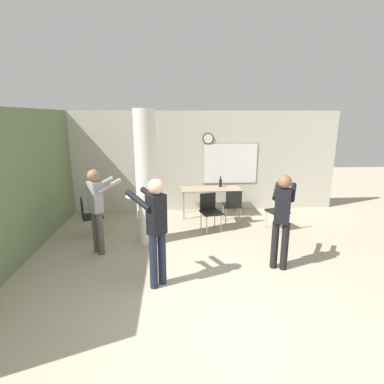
{
  "coord_description": "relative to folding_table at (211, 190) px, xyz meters",
  "views": [
    {
      "loc": [
        -0.67,
        -3.3,
        2.64
      ],
      "look_at": [
        -0.3,
        2.37,
        1.21
      ],
      "focal_mm": 28.0,
      "sensor_mm": 36.0,
      "label": 1
    }
  ],
  "objects": [
    {
      "name": "wall_back",
      "position": [
        -0.33,
        0.57,
        0.69
      ],
      "size": [
        8.0,
        0.15,
        2.8
      ],
      "color": "beige",
      "rests_on": "ground_plane"
    },
    {
      "name": "ground_plane",
      "position": [
        -0.35,
        -4.49,
        -0.71
      ],
      "size": [
        24.0,
        24.0,
        0.0
      ],
      "primitive_type": "plane",
      "color": "#ADA389"
    },
    {
      "name": "wall_left_accent",
      "position": [
        -3.85,
        -1.99,
        0.69
      ],
      "size": [
        0.12,
        7.0,
        2.8
      ],
      "color": "#6B7F56",
      "rests_on": "ground_plane"
    },
    {
      "name": "chair_table_front",
      "position": [
        -0.15,
        -1.06,
        -0.2
      ],
      "size": [
        0.54,
        0.54,
        0.87
      ],
      "color": "black",
      "rests_on": "ground_plane"
    },
    {
      "name": "person_playing_side",
      "position": [
        0.85,
        -3.0,
        0.3
      ],
      "size": [
        0.56,
        0.71,
        1.7
      ],
      "color": "black",
      "rests_on": "ground_plane"
    },
    {
      "name": "support_pillar",
      "position": [
        -1.57,
        -1.69,
        0.69
      ],
      "size": [
        0.43,
        0.43,
        2.8
      ],
      "color": "silver",
      "rests_on": "ground_plane"
    },
    {
      "name": "person_playing_front",
      "position": [
        -1.3,
        -3.43,
        0.32
      ],
      "size": [
        0.66,
        0.68,
        1.75
      ],
      "color": "#1E2338",
      "rests_on": "ground_plane"
    },
    {
      "name": "chair_mid_room",
      "position": [
        1.48,
        -1.21,
        -0.2
      ],
      "size": [
        0.55,
        0.55,
        0.87
      ],
      "color": "black",
      "rests_on": "ground_plane"
    },
    {
      "name": "chair_table_right",
      "position": [
        0.47,
        -0.65,
        -0.2
      ],
      "size": [
        0.45,
        0.45,
        0.87
      ],
      "color": "black",
      "rests_on": "ground_plane"
    },
    {
      "name": "bottle_on_table",
      "position": [
        0.29,
        0.16,
        0.17
      ],
      "size": [
        0.08,
        0.08,
        0.3
      ],
      "color": "black",
      "rests_on": "folding_table"
    },
    {
      "name": "folding_table",
      "position": [
        0.0,
        0.0,
        0.0
      ],
      "size": [
        1.61,
        0.67,
        0.76
      ],
      "color": "tan",
      "rests_on": "ground_plane"
    },
    {
      "name": "chair_by_left_wall",
      "position": [
        -2.91,
        -1.26,
        -0.2
      ],
      "size": [
        0.57,
        0.57,
        0.87
      ],
      "color": "black",
      "rests_on": "ground_plane"
    },
    {
      "name": "person_watching_back",
      "position": [
        -2.48,
        -2.17,
        0.28
      ],
      "size": [
        0.65,
        0.64,
        1.69
      ],
      "color": "#514C47",
      "rests_on": "ground_plane"
    }
  ]
}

